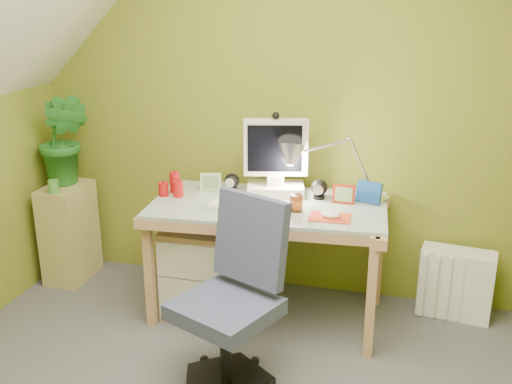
% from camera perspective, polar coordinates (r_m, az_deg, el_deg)
% --- Properties ---
extents(wall_back, '(3.20, 0.01, 2.40)m').
position_cam_1_polar(wall_back, '(3.75, 2.38, 7.95)').
color(wall_back, olive).
rests_on(wall_back, floor).
extents(desk, '(1.40, 0.77, 0.72)m').
position_cam_1_polar(desk, '(3.61, 1.15, -6.50)').
color(desk, tan).
rests_on(desk, floor).
extents(monitor, '(0.45, 0.32, 0.55)m').
position_cam_1_polar(monitor, '(3.56, 1.91, 4.07)').
color(monitor, silver).
rests_on(monitor, desk).
extents(speaker_left, '(0.11, 0.11, 0.11)m').
position_cam_1_polar(speaker_left, '(3.67, -2.32, 0.92)').
color(speaker_left, black).
rests_on(speaker_left, desk).
extents(speaker_right, '(0.10, 0.10, 0.12)m').
position_cam_1_polar(speaker_right, '(3.55, 6.04, 0.28)').
color(speaker_right, black).
rests_on(speaker_right, desk).
extents(keyboard, '(0.48, 0.19, 0.02)m').
position_cam_1_polar(keyboard, '(3.36, -0.71, -1.56)').
color(keyboard, silver).
rests_on(keyboard, desk).
extents(mousepad, '(0.23, 0.17, 0.01)m').
position_cam_1_polar(mousepad, '(3.28, 7.07, -2.42)').
color(mousepad, red).
rests_on(mousepad, desk).
extents(mouse, '(0.11, 0.07, 0.04)m').
position_cam_1_polar(mouse, '(3.27, 7.08, -2.17)').
color(mouse, white).
rests_on(mouse, mousepad).
extents(amber_tumbler, '(0.08, 0.08, 0.10)m').
position_cam_1_polar(amber_tumbler, '(3.34, 3.86, -1.03)').
color(amber_tumbler, '#8A3D14').
rests_on(amber_tumbler, desk).
extents(candle_cluster, '(0.18, 0.16, 0.13)m').
position_cam_1_polar(candle_cluster, '(3.64, -7.99, 0.74)').
color(candle_cluster, '#B61012').
rests_on(candle_cluster, desk).
extents(photo_frame_red, '(0.13, 0.03, 0.11)m').
position_cam_1_polar(photo_frame_red, '(3.50, 8.36, -0.18)').
color(photo_frame_red, '#AF2512').
rests_on(photo_frame_red, desk).
extents(photo_frame_blue, '(0.15, 0.07, 0.13)m').
position_cam_1_polar(photo_frame_blue, '(3.52, 10.71, -0.03)').
color(photo_frame_blue, '#154491').
rests_on(photo_frame_blue, desk).
extents(photo_frame_green, '(0.13, 0.05, 0.11)m').
position_cam_1_polar(photo_frame_green, '(3.69, -4.34, 0.97)').
color(photo_frame_green, beige).
rests_on(photo_frame_green, desk).
extents(desk_lamp, '(0.54, 0.28, 0.56)m').
position_cam_1_polar(desk_lamp, '(3.49, 9.14, 3.57)').
color(desk_lamp, '#AEADB2').
rests_on(desk_lamp, desk).
extents(side_ledge, '(0.25, 0.38, 0.67)m').
position_cam_1_polar(side_ledge, '(4.27, -17.34, -3.68)').
color(side_ledge, tan).
rests_on(side_ledge, floor).
extents(potted_plant, '(0.36, 0.31, 0.61)m').
position_cam_1_polar(potted_plant, '(4.12, -17.83, 4.81)').
color(potted_plant, '#236B24').
rests_on(potted_plant, side_ledge).
extents(green_cup, '(0.08, 0.08, 0.09)m').
position_cam_1_polar(green_cup, '(4.02, -18.72, 0.48)').
color(green_cup, '#50973E').
rests_on(green_cup, side_ledge).
extents(task_chair, '(0.66, 0.66, 0.90)m').
position_cam_1_polar(task_chair, '(2.93, -2.96, -10.90)').
color(task_chair, '#3B4161').
rests_on(task_chair, floor).
extents(radiator, '(0.45, 0.23, 0.43)m').
position_cam_1_polar(radiator, '(3.86, 18.49, -8.25)').
color(radiator, white).
rests_on(radiator, floor).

